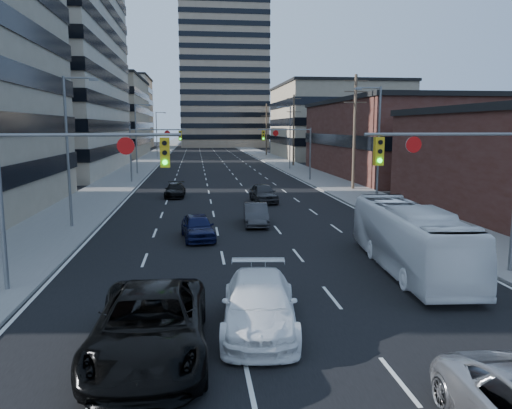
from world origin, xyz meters
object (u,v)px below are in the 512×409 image
object	(u,v)px
black_pickup	(150,325)
transit_bus	(410,238)
white_van	(259,304)
sedan_blue	(198,227)

from	to	relation	value
black_pickup	transit_bus	xyz separation A→B (m)	(10.26, 7.01, 0.51)
white_van	sedan_blue	world-z (taller)	white_van
black_pickup	transit_bus	size ratio (longest dim) A/B	0.64
sedan_blue	transit_bus	bearing A→B (deg)	-44.64
black_pickup	white_van	world-z (taller)	black_pickup
black_pickup	sedan_blue	world-z (taller)	black_pickup
white_van	sedan_blue	xyz separation A→B (m)	(-1.79, 12.55, -0.10)
black_pickup	sedan_blue	xyz separation A→B (m)	(1.33, 14.12, -0.20)
transit_bus	sedan_blue	size ratio (longest dim) A/B	2.49
black_pickup	sedan_blue	size ratio (longest dim) A/B	1.59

